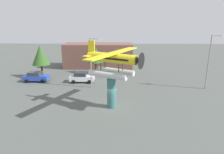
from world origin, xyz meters
TOP-DOWN VIEW (x-y plane):
  - ground_plane at (0.00, 0.00)m, footprint 140.00×140.00m
  - display_pedestal at (0.00, 0.00)m, footprint 1.10×1.10m
  - floatplane_monument at (0.11, -0.06)m, footprint 7.08×9.65m
  - car_near_blue at (-13.41, 10.39)m, footprint 4.20×2.02m
  - car_mid_white at (-5.35, 10.16)m, footprint 4.20×2.02m
  - streetlight_primary at (-3.15, 7.38)m, footprint 1.84×0.28m
  - streetlight_secondary at (14.68, 7.07)m, footprint 1.84×0.28m
  - storefront_building at (-3.42, 22.00)m, footprint 15.18×5.75m
  - tree_west at (-13.18, 12.92)m, footprint 3.19×3.19m
  - tree_east at (-3.44, 16.00)m, footprint 2.78×2.78m

SIDE VIEW (x-z plane):
  - ground_plane at x=0.00m, z-range 0.00..0.00m
  - car_near_blue at x=-13.41m, z-range 0.00..1.76m
  - car_mid_white at x=-5.35m, z-range 0.00..1.76m
  - display_pedestal at x=0.00m, z-range 0.00..4.00m
  - storefront_building at x=-3.42m, z-range 0.00..5.34m
  - tree_east at x=-3.44m, z-range 1.13..6.53m
  - tree_west at x=-13.18m, z-range 1.22..7.25m
  - streetlight_primary at x=-3.15m, z-range 0.63..8.43m
  - streetlight_secondary at x=14.68m, z-range 0.64..8.93m
  - floatplane_monument at x=0.11m, z-range 3.67..7.67m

